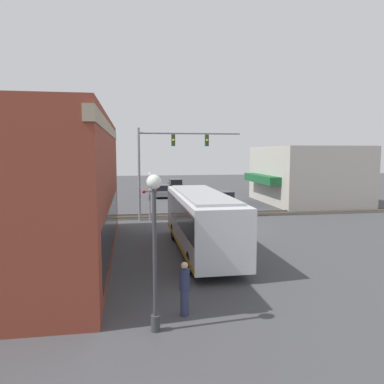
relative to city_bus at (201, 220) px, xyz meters
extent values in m
plane|color=#424244|center=(5.55, -2.80, -1.78)|extent=(120.00, 120.00, 0.00)
cube|color=gray|center=(-0.09, 4.85, 4.72)|extent=(16.74, 0.36, 0.50)
cube|color=black|center=(-0.09, 4.75, -0.08)|extent=(13.90, 0.12, 2.20)
cube|color=#B2ADA3|center=(17.69, -14.76, 1.19)|extent=(11.36, 8.91, 5.94)
cube|color=#19592D|center=(17.69, -9.75, 0.82)|extent=(7.95, 1.20, 0.80)
cube|color=silver|center=(0.01, 0.00, -0.01)|extent=(10.47, 2.55, 2.69)
cube|color=black|center=(0.01, 0.00, 0.39)|extent=(10.26, 2.59, 1.13)
cube|color=gold|center=(0.01, 0.00, -1.19)|extent=(10.26, 2.58, 0.24)
cube|color=#A5A8AA|center=(0.01, 0.00, 1.40)|extent=(8.90, 2.17, 0.12)
cylinder|color=black|center=(3.04, 0.00, -1.28)|extent=(1.00, 2.57, 1.00)
cylinder|color=black|center=(-3.42, 0.00, -1.28)|extent=(1.00, 2.57, 1.00)
cylinder|color=gray|center=(9.87, 3.04, 1.83)|extent=(0.20, 0.20, 7.24)
cylinder|color=gray|center=(9.87, -0.97, 5.05)|extent=(0.16, 8.03, 0.16)
cube|color=#284723|center=(9.87, 0.37, 4.50)|extent=(0.30, 0.27, 0.90)
sphere|color=yellow|center=(9.70, 0.37, 4.50)|extent=(0.20, 0.20, 0.20)
cube|color=#284723|center=(9.87, -2.31, 4.50)|extent=(0.30, 0.27, 0.90)
sphere|color=yellow|center=(9.70, -2.31, 4.50)|extent=(0.20, 0.20, 0.20)
cylinder|color=gray|center=(9.80, 2.25, 0.02)|extent=(0.14, 0.14, 3.60)
cube|color=white|center=(9.80, 2.25, 1.32)|extent=(1.41, 0.06, 1.41)
cube|color=white|center=(9.80, 2.25, 1.32)|extent=(1.41, 0.06, 1.41)
cylinder|color=#38383A|center=(9.80, 2.25, 0.52)|extent=(0.08, 0.90, 0.08)
sphere|color=red|center=(9.75, 1.80, 0.52)|extent=(0.28, 0.28, 0.28)
sphere|color=red|center=(9.75, 2.70, 0.52)|extent=(0.28, 0.28, 0.28)
cylinder|color=#38383A|center=(-8.55, 3.05, -1.53)|extent=(0.28, 0.28, 0.50)
cylinder|color=#38383A|center=(-8.55, 3.05, 0.37)|extent=(0.12, 0.12, 4.31)
sphere|color=white|center=(-8.55, 3.05, 2.75)|extent=(0.44, 0.44, 0.44)
cube|color=#332D28|center=(11.55, -2.80, -1.77)|extent=(2.60, 60.00, 0.03)
cube|color=#6B6056|center=(10.84, -2.80, -1.71)|extent=(0.07, 60.00, 0.15)
cube|color=#6B6056|center=(12.27, -2.80, -1.71)|extent=(0.07, 60.00, 0.15)
cube|color=#B7B7BC|center=(16.77, -5.40, -1.24)|extent=(4.37, 1.80, 0.57)
cube|color=black|center=(16.55, -5.40, -0.62)|extent=(2.40, 1.62, 0.67)
cylinder|color=black|center=(18.12, -5.40, -1.46)|extent=(0.64, 1.82, 0.64)
cylinder|color=black|center=(15.42, -5.40, -1.46)|extent=(0.64, 1.82, 0.64)
cube|color=slate|center=(24.91, 0.00, -1.25)|extent=(4.32, 1.80, 0.56)
cube|color=black|center=(24.69, 0.00, -0.63)|extent=(2.38, 1.62, 0.67)
cylinder|color=black|center=(26.25, 0.00, -1.46)|extent=(0.64, 1.82, 0.64)
cylinder|color=black|center=(23.57, 0.00, -1.46)|extent=(0.64, 1.82, 0.64)
cube|color=black|center=(33.44, -2.60, -1.24)|extent=(4.57, 1.80, 0.58)
cube|color=black|center=(33.22, -2.60, -0.60)|extent=(2.51, 1.62, 0.69)
cylinder|color=black|center=(34.86, -2.60, -1.46)|extent=(0.64, 1.82, 0.64)
cylinder|color=black|center=(32.03, -2.60, -1.46)|extent=(0.64, 1.82, 0.64)
cylinder|color=#2D3351|center=(-7.61, 2.03, -1.35)|extent=(0.28, 0.28, 0.86)
cylinder|color=#262D4C|center=(-7.61, 2.03, -0.56)|extent=(0.34, 0.34, 0.72)
sphere|color=tan|center=(-7.61, 2.03, -0.08)|extent=(0.23, 0.23, 0.23)
cylinder|color=#473828|center=(4.09, -1.77, -1.38)|extent=(0.28, 0.28, 0.81)
cylinder|color=#195933|center=(4.09, -1.77, -0.63)|extent=(0.34, 0.34, 0.68)
sphere|color=tan|center=(4.09, -1.77, -0.18)|extent=(0.22, 0.22, 0.22)
camera|label=1|loc=(-19.39, 3.73, 3.63)|focal=35.00mm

